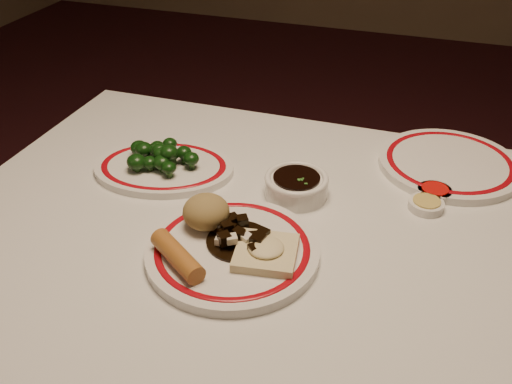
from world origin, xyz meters
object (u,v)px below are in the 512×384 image
(main_plate, at_px, (232,251))
(broccoli_pile, at_px, (159,155))
(spring_roll, at_px, (177,256))
(fried_wonton, at_px, (266,251))
(stirfry_heap, at_px, (238,236))
(rice_mound, at_px, (206,212))
(broccoli_plate, at_px, (164,168))
(dining_table, at_px, (272,275))
(soy_bowl, at_px, (296,187))

(main_plate, xyz_separation_m, broccoli_pile, (-0.23, 0.20, 0.03))
(spring_roll, distance_m, fried_wonton, 0.14)
(fried_wonton, distance_m, stirfry_heap, 0.06)
(rice_mound, relative_size, broccoli_pile, 0.51)
(fried_wonton, height_order, broccoli_plate, fried_wonton)
(dining_table, distance_m, broccoli_plate, 0.32)
(spring_roll, bearing_deg, fried_wonton, -28.68)
(fried_wonton, bearing_deg, stirfry_heap, 157.94)
(spring_roll, bearing_deg, soy_bowl, 11.87)
(dining_table, height_order, spring_roll, spring_roll)
(dining_table, xyz_separation_m, stirfry_heap, (-0.04, -0.06, 0.12))
(stirfry_heap, distance_m, soy_bowl, 0.19)
(broccoli_pile, xyz_separation_m, soy_bowl, (0.28, 0.00, -0.02))
(stirfry_heap, relative_size, broccoli_pile, 0.70)
(soy_bowl, bearing_deg, stirfry_heap, -104.41)
(stirfry_heap, bearing_deg, main_plate, -101.45)
(soy_bowl, bearing_deg, broccoli_pile, -179.98)
(fried_wonton, xyz_separation_m, stirfry_heap, (-0.06, 0.02, 0.00))
(rice_mound, distance_m, stirfry_heap, 0.07)
(fried_wonton, distance_m, broccoli_plate, 0.35)
(dining_table, relative_size, fried_wonton, 10.99)
(dining_table, relative_size, broccoli_plate, 3.76)
(soy_bowl, bearing_deg, dining_table, -92.03)
(broccoli_plate, bearing_deg, broccoli_pile, 169.62)
(broccoli_pile, distance_m, soy_bowl, 0.28)
(main_plate, xyz_separation_m, spring_roll, (-0.07, -0.07, 0.02))
(rice_mound, relative_size, stirfry_heap, 0.73)
(rice_mound, height_order, stirfry_heap, rice_mound)
(dining_table, height_order, rice_mound, rice_mound)
(main_plate, distance_m, rice_mound, 0.08)
(spring_roll, bearing_deg, broccoli_pile, 67.23)
(spring_roll, height_order, fried_wonton, spring_roll)
(dining_table, bearing_deg, stirfry_heap, -127.76)
(dining_table, height_order, main_plate, main_plate)
(fried_wonton, height_order, stirfry_heap, stirfry_heap)
(soy_bowl, bearing_deg, main_plate, -104.15)
(spring_roll, distance_m, soy_bowl, 0.29)
(spring_roll, bearing_deg, main_plate, -9.97)
(soy_bowl, bearing_deg, rice_mound, -124.83)
(spring_roll, relative_size, broccoli_pile, 0.76)
(broccoli_plate, distance_m, broccoli_pile, 0.03)
(dining_table, height_order, fried_wonton, fried_wonton)
(main_plate, height_order, stirfry_heap, stirfry_heap)
(dining_table, xyz_separation_m, main_plate, (-0.05, -0.07, 0.10))
(dining_table, bearing_deg, soy_bowl, 87.97)
(main_plate, bearing_deg, dining_table, 57.53)
(dining_table, xyz_separation_m, broccoli_pile, (-0.28, 0.13, 0.13))
(rice_mound, xyz_separation_m, broccoli_pile, (-0.17, 0.16, -0.01))
(dining_table, distance_m, stirfry_heap, 0.14)
(dining_table, xyz_separation_m, rice_mound, (-0.11, -0.03, 0.14))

